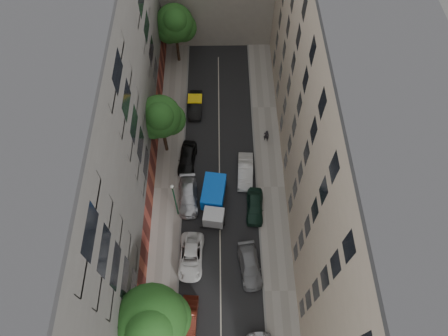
{
  "coord_description": "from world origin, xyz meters",
  "views": [
    {
      "loc": [
        0.19,
        -20.4,
        37.68
      ],
      "look_at": [
        0.46,
        -1.14,
        6.0
      ],
      "focal_mm": 32.0,
      "sensor_mm": 36.0,
      "label": 1
    }
  ],
  "objects_px": {
    "tarp_truck": "(214,200)",
    "car_right_3": "(245,171)",
    "car_left_1": "(189,318)",
    "car_right_2": "(255,207)",
    "tree_far": "(175,25)",
    "tree_near": "(152,323)",
    "tree_mid": "(161,118)",
    "car_left_2": "(191,257)",
    "car_left_4": "(187,158)",
    "car_left_3": "(188,196)",
    "pedestrian": "(266,136)",
    "car_right_1": "(250,266)",
    "lamp_post": "(174,197)",
    "car_left_5": "(195,105)"
  },
  "relations": [
    {
      "from": "car_left_2",
      "to": "car_right_1",
      "type": "relative_size",
      "value": 1.07
    },
    {
      "from": "tarp_truck",
      "to": "car_right_1",
      "type": "height_order",
      "value": "tarp_truck"
    },
    {
      "from": "tree_far",
      "to": "tarp_truck",
      "type": "bearing_deg",
      "value": -78.06
    },
    {
      "from": "car_right_1",
      "to": "tree_mid",
      "type": "xyz_separation_m",
      "value": [
        -8.63,
        13.69,
        5.2
      ]
    },
    {
      "from": "car_left_1",
      "to": "car_left_4",
      "type": "distance_m",
      "value": 16.82
    },
    {
      "from": "car_right_1",
      "to": "pedestrian",
      "type": "relative_size",
      "value": 2.65
    },
    {
      "from": "car_right_3",
      "to": "tree_mid",
      "type": "height_order",
      "value": "tree_mid"
    },
    {
      "from": "tarp_truck",
      "to": "car_right_3",
      "type": "xyz_separation_m",
      "value": [
        3.4,
        3.7,
        -0.61
      ]
    },
    {
      "from": "car_left_3",
      "to": "tree_far",
      "type": "xyz_separation_m",
      "value": [
        -1.81,
        20.45,
        5.09
      ]
    },
    {
      "from": "car_left_2",
      "to": "car_right_1",
      "type": "xyz_separation_m",
      "value": [
        5.6,
        -1.0,
        -0.01
      ]
    },
    {
      "from": "tree_far",
      "to": "car_left_4",
      "type": "bearing_deg",
      "value": -84.35
    },
    {
      "from": "car_left_2",
      "to": "car_left_4",
      "type": "relative_size",
      "value": 1.11
    },
    {
      "from": "lamp_post",
      "to": "tree_near",
      "type": "bearing_deg",
      "value": -93.55
    },
    {
      "from": "tarp_truck",
      "to": "tree_near",
      "type": "bearing_deg",
      "value": -100.7
    },
    {
      "from": "car_left_3",
      "to": "tree_far",
      "type": "height_order",
      "value": "tree_far"
    },
    {
      "from": "tree_near",
      "to": "car_left_1",
      "type": "bearing_deg",
      "value": 33.33
    },
    {
      "from": "tarp_truck",
      "to": "car_left_1",
      "type": "bearing_deg",
      "value": -92.61
    },
    {
      "from": "car_right_1",
      "to": "tree_far",
      "type": "height_order",
      "value": "tree_far"
    },
    {
      "from": "tree_far",
      "to": "tree_mid",
      "type": "bearing_deg",
      "value": -93.0
    },
    {
      "from": "tarp_truck",
      "to": "pedestrian",
      "type": "xyz_separation_m",
      "value": [
        5.96,
        8.22,
        -0.34
      ]
    },
    {
      "from": "car_left_3",
      "to": "car_left_5",
      "type": "bearing_deg",
      "value": 84.99
    },
    {
      "from": "car_right_2",
      "to": "lamp_post",
      "type": "relative_size",
      "value": 0.7
    },
    {
      "from": "car_left_2",
      "to": "car_left_3",
      "type": "distance_m",
      "value": 6.5
    },
    {
      "from": "tarp_truck",
      "to": "car_left_4",
      "type": "height_order",
      "value": "tarp_truck"
    },
    {
      "from": "tree_mid",
      "to": "lamp_post",
      "type": "distance_m",
      "value": 8.31
    },
    {
      "from": "tarp_truck",
      "to": "tree_mid",
      "type": "height_order",
      "value": "tree_mid"
    },
    {
      "from": "car_left_2",
      "to": "tree_far",
      "type": "distance_m",
      "value": 27.51
    },
    {
      "from": "lamp_post",
      "to": "tree_mid",
      "type": "bearing_deg",
      "value": 101.06
    },
    {
      "from": "car_left_3",
      "to": "car_left_2",
      "type": "bearing_deg",
      "value": -88.56
    },
    {
      "from": "car_left_1",
      "to": "pedestrian",
      "type": "height_order",
      "value": "pedestrian"
    },
    {
      "from": "car_left_5",
      "to": "car_right_3",
      "type": "bearing_deg",
      "value": -58.03
    },
    {
      "from": "car_left_1",
      "to": "car_right_3",
      "type": "distance_m",
      "value": 16.01
    },
    {
      "from": "car_right_2",
      "to": "tree_mid",
      "type": "height_order",
      "value": "tree_mid"
    },
    {
      "from": "tree_near",
      "to": "tree_mid",
      "type": "xyz_separation_m",
      "value": [
        -0.81,
        19.75,
        -0.95
      ]
    },
    {
      "from": "car_left_3",
      "to": "car_left_5",
      "type": "xyz_separation_m",
      "value": [
        0.48,
        12.32,
        0.01
      ]
    },
    {
      "from": "car_left_1",
      "to": "tree_far",
      "type": "relative_size",
      "value": 0.47
    },
    {
      "from": "car_left_2",
      "to": "car_left_3",
      "type": "bearing_deg",
      "value": 97.18
    },
    {
      "from": "car_left_5",
      "to": "lamp_post",
      "type": "bearing_deg",
      "value": -94.87
    },
    {
      "from": "car_left_3",
      "to": "lamp_post",
      "type": "distance_m",
      "value": 3.75
    },
    {
      "from": "car_left_2",
      "to": "tree_near",
      "type": "relative_size",
      "value": 0.5
    },
    {
      "from": "car_right_2",
      "to": "tree_far",
      "type": "distance_m",
      "value": 23.95
    },
    {
      "from": "tree_far",
      "to": "lamp_post",
      "type": "height_order",
      "value": "tree_far"
    },
    {
      "from": "car_right_3",
      "to": "tree_near",
      "type": "xyz_separation_m",
      "value": [
        -7.82,
        -16.46,
        6.07
      ]
    },
    {
      "from": "car_right_2",
      "to": "tree_near",
      "type": "xyz_separation_m",
      "value": [
        -8.62,
        -12.26,
        6.1
      ]
    },
    {
      "from": "car_right_3",
      "to": "tree_far",
      "type": "height_order",
      "value": "tree_far"
    },
    {
      "from": "car_left_2",
      "to": "car_right_3",
      "type": "bearing_deg",
      "value": 62.17
    },
    {
      "from": "car_right_1",
      "to": "car_right_3",
      "type": "height_order",
      "value": "car_right_3"
    },
    {
      "from": "car_right_2",
      "to": "tree_far",
      "type": "relative_size",
      "value": 0.51
    },
    {
      "from": "car_left_4",
      "to": "tree_far",
      "type": "distance_m",
      "value": 16.59
    },
    {
      "from": "car_left_2",
      "to": "car_right_3",
      "type": "distance_m",
      "value": 10.94
    }
  ]
}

